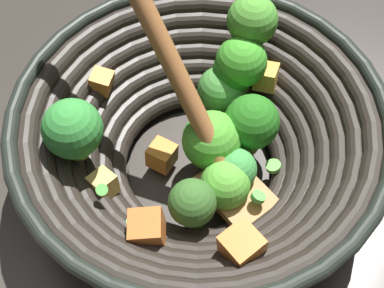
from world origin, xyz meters
The scene contains 2 objects.
ground_plane centered at (0.00, 0.00, 0.00)m, with size 4.00×4.00×0.00m, color #332D28.
wok centered at (0.00, 0.00, 0.07)m, with size 0.35×0.39×0.28m.
Camera 1 is at (-0.00, 0.29, 0.50)m, focal length 52.45 mm.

